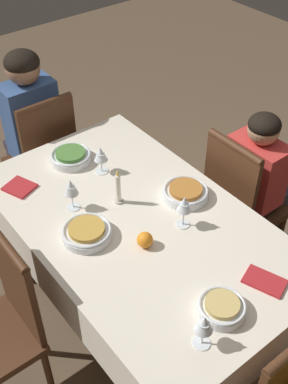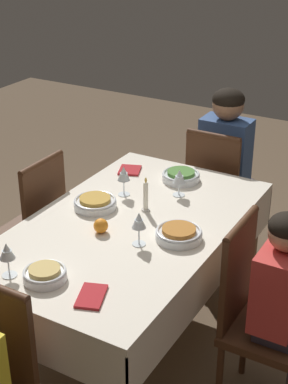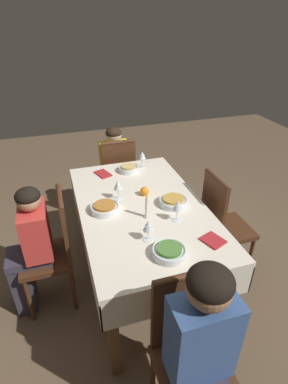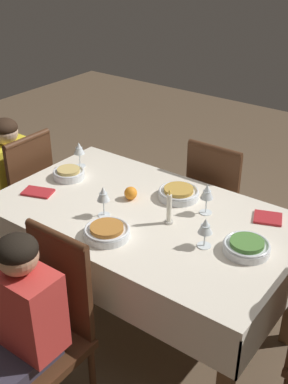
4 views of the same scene
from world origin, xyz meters
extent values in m
plane|color=brown|center=(0.00, 0.00, 0.00)|extent=(8.00, 8.00, 0.00)
cube|color=silver|center=(0.00, 0.00, 0.75)|extent=(1.53, 0.91, 0.04)
cube|color=silver|center=(0.00, 0.45, 0.63)|extent=(1.53, 0.01, 0.21)
cube|color=silver|center=(0.00, -0.45, 0.63)|extent=(1.53, 0.01, 0.21)
cube|color=silver|center=(0.76, 0.00, 0.63)|extent=(0.01, 0.91, 0.21)
cube|color=silver|center=(-0.76, 0.00, 0.63)|extent=(0.01, 0.91, 0.21)
cube|color=brown|center=(0.69, 0.38, 0.37)|extent=(0.06, 0.06, 0.74)
cube|color=brown|center=(-0.69, 0.38, 0.37)|extent=(0.06, 0.06, 0.74)
cube|color=brown|center=(0.69, -0.38, 0.37)|extent=(0.06, 0.06, 0.74)
cube|color=brown|center=(-0.69, -0.38, 0.37)|extent=(0.06, 0.06, 0.74)
cube|color=#472816|center=(1.05, -0.05, 0.43)|extent=(0.37, 0.37, 0.04)
cube|color=#472816|center=(0.88, -0.05, 0.69)|extent=(0.03, 0.34, 0.48)
cylinder|color=#472816|center=(0.88, -0.05, 0.94)|extent=(0.04, 0.33, 0.04)
cylinder|color=#472816|center=(0.89, -0.20, 0.21)|extent=(0.03, 0.03, 0.41)
cylinder|color=#472816|center=(0.89, 0.11, 0.21)|extent=(0.03, 0.03, 0.41)
cube|color=#472816|center=(-1.05, 0.03, 0.43)|extent=(0.37, 0.37, 0.04)
cube|color=#472816|center=(-0.88, 0.03, 0.69)|extent=(0.03, 0.34, 0.48)
cylinder|color=#472816|center=(-0.88, 0.03, 0.94)|extent=(0.04, 0.33, 0.04)
cylinder|color=#472816|center=(-1.20, 0.19, 0.21)|extent=(0.03, 0.03, 0.41)
cylinder|color=#472816|center=(-1.20, -0.13, 0.21)|extent=(0.03, 0.03, 0.41)
cylinder|color=#472816|center=(-0.89, 0.19, 0.21)|extent=(0.03, 0.03, 0.41)
cylinder|color=#472816|center=(-0.89, -0.13, 0.21)|extent=(0.03, 0.03, 0.41)
cube|color=#472816|center=(-0.02, -0.74, 0.43)|extent=(0.37, 0.37, 0.04)
cube|color=#472816|center=(-0.02, -0.57, 0.69)|extent=(0.34, 0.03, 0.48)
cylinder|color=#472816|center=(-0.02, -0.57, 0.94)|extent=(0.33, 0.04, 0.04)
cylinder|color=#472816|center=(-0.18, -0.89, 0.21)|extent=(0.03, 0.03, 0.41)
cylinder|color=#472816|center=(0.13, -0.89, 0.21)|extent=(0.03, 0.03, 0.41)
cylinder|color=#472816|center=(-0.18, -0.58, 0.21)|extent=(0.03, 0.03, 0.41)
cylinder|color=#472816|center=(0.13, -0.58, 0.21)|extent=(0.03, 0.03, 0.41)
cube|color=#472816|center=(0.07, 0.74, 0.43)|extent=(0.37, 0.37, 0.04)
cube|color=#472816|center=(0.07, 0.57, 0.69)|extent=(0.34, 0.03, 0.48)
cylinder|color=#472816|center=(0.07, 0.57, 0.94)|extent=(0.33, 0.04, 0.04)
cylinder|color=#472816|center=(0.23, 0.89, 0.21)|extent=(0.03, 0.03, 0.41)
cylinder|color=#472816|center=(-0.09, 0.89, 0.21)|extent=(0.03, 0.03, 0.41)
cylinder|color=#472816|center=(0.23, 0.58, 0.21)|extent=(0.03, 0.03, 0.41)
cylinder|color=#472816|center=(-0.09, 0.58, 0.21)|extent=(0.03, 0.03, 0.41)
cube|color=#38568E|center=(1.07, -0.05, 0.75)|extent=(0.18, 0.30, 0.46)
sphere|color=#9E7051|center=(1.07, -0.05, 1.07)|extent=(0.19, 0.19, 0.19)
ellipsoid|color=black|center=(1.07, -0.05, 1.10)|extent=(0.19, 0.19, 0.13)
cube|color=#282833|center=(-1.24, 0.03, 0.23)|extent=(0.14, 0.22, 0.45)
cube|color=#282833|center=(-1.16, 0.03, 0.48)|extent=(0.31, 0.24, 0.06)
cube|color=yellow|center=(-1.07, 0.03, 0.69)|extent=(0.18, 0.30, 0.35)
sphere|color=beige|center=(-1.07, 0.03, 0.94)|extent=(0.16, 0.16, 0.16)
ellipsoid|color=black|center=(-1.07, 0.03, 0.96)|extent=(0.16, 0.16, 0.11)
cube|color=#383342|center=(-0.02, -0.93, 0.23)|extent=(0.22, 0.14, 0.45)
cube|color=#383342|center=(-0.02, -0.85, 0.48)|extent=(0.24, 0.31, 0.06)
cube|color=red|center=(-0.02, -0.76, 0.69)|extent=(0.30, 0.18, 0.36)
sphere|color=tan|center=(-0.02, -0.76, 0.95)|extent=(0.16, 0.16, 0.16)
ellipsoid|color=black|center=(-0.02, -0.76, 0.98)|extent=(0.16, 0.16, 0.11)
cylinder|color=silver|center=(0.56, 0.00, 0.79)|extent=(0.21, 0.21, 0.04)
torus|color=silver|center=(0.56, 0.00, 0.81)|extent=(0.20, 0.20, 0.01)
cylinder|color=#4C7F38|center=(0.56, 0.00, 0.82)|extent=(0.15, 0.15, 0.02)
cylinder|color=white|center=(0.39, -0.07, 0.77)|extent=(0.06, 0.06, 0.00)
cylinder|color=white|center=(0.39, -0.07, 0.81)|extent=(0.01, 0.01, 0.07)
cone|color=white|center=(0.39, -0.07, 0.88)|extent=(0.07, 0.07, 0.07)
cylinder|color=white|center=(0.39, -0.07, 0.87)|extent=(0.04, 0.04, 0.03)
cylinder|color=silver|center=(-0.57, 0.05, 0.79)|extent=(0.18, 0.18, 0.04)
torus|color=silver|center=(-0.57, 0.05, 0.81)|extent=(0.18, 0.18, 0.01)
cylinder|color=tan|center=(-0.57, 0.05, 0.82)|extent=(0.13, 0.13, 0.02)
cylinder|color=white|center=(-0.62, 0.20, 0.77)|extent=(0.06, 0.06, 0.00)
cylinder|color=white|center=(-0.62, 0.20, 0.82)|extent=(0.01, 0.01, 0.08)
cone|color=white|center=(-0.62, 0.20, 0.89)|extent=(0.07, 0.07, 0.07)
cylinder|color=white|center=(-0.62, 0.20, 0.88)|extent=(0.04, 0.04, 0.03)
cylinder|color=silver|center=(-0.01, -0.27, 0.79)|extent=(0.21, 0.21, 0.04)
torus|color=silver|center=(-0.01, -0.27, 0.81)|extent=(0.21, 0.21, 0.01)
cylinder|color=#B2702D|center=(-0.01, -0.27, 0.82)|extent=(0.15, 0.15, 0.02)
cylinder|color=white|center=(-0.14, -0.14, 0.77)|extent=(0.06, 0.06, 0.00)
cylinder|color=white|center=(-0.14, -0.14, 0.82)|extent=(0.01, 0.01, 0.08)
cone|color=white|center=(-0.14, -0.14, 0.90)|extent=(0.06, 0.06, 0.07)
cylinder|color=white|center=(-0.14, -0.14, 0.88)|extent=(0.04, 0.04, 0.03)
cylinder|color=silver|center=(0.05, 0.23, 0.79)|extent=(0.22, 0.22, 0.04)
torus|color=silver|center=(0.05, 0.23, 0.81)|extent=(0.21, 0.21, 0.01)
cylinder|color=gold|center=(0.05, 0.23, 0.82)|extent=(0.15, 0.15, 0.02)
cylinder|color=white|center=(0.25, 0.18, 0.77)|extent=(0.06, 0.06, 0.00)
cylinder|color=white|center=(0.25, 0.18, 0.82)|extent=(0.01, 0.01, 0.08)
cone|color=white|center=(0.25, 0.18, 0.90)|extent=(0.07, 0.07, 0.08)
cylinder|color=white|center=(0.25, 0.18, 0.88)|extent=(0.04, 0.04, 0.03)
cylinder|color=beige|center=(0.15, -0.01, 0.78)|extent=(0.04, 0.04, 0.01)
cylinder|color=white|center=(0.15, -0.01, 0.85)|extent=(0.02, 0.02, 0.14)
ellipsoid|color=#F9C64C|center=(0.15, -0.01, 0.94)|extent=(0.01, 0.01, 0.03)
sphere|color=orange|center=(-0.14, 0.07, 0.81)|extent=(0.07, 0.07, 0.07)
cube|color=#AD2328|center=(0.52, 0.31, 0.78)|extent=(0.17, 0.16, 0.01)
cube|color=#AD2328|center=(-0.58, -0.18, 0.78)|extent=(0.18, 0.15, 0.01)
camera|label=1|loc=(-1.22, 0.92, 2.26)|focal=45.00mm
camera|label=2|loc=(-2.09, -1.28, 2.14)|focal=55.00mm
camera|label=3|loc=(1.77, -0.53, 1.99)|focal=28.00mm
camera|label=4|loc=(1.22, -1.65, 2.03)|focal=45.00mm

